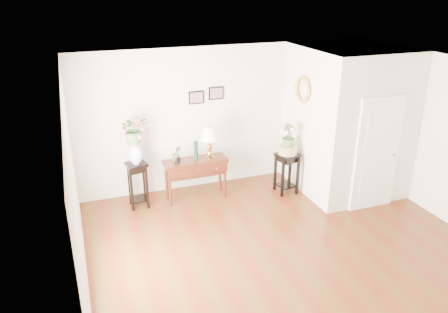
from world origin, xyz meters
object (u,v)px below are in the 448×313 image
console_table (196,179)px  plant_stand_a (138,185)px  plant_stand_b (286,173)px  table_lamp (210,140)px

console_table → plant_stand_a: plant_stand_a is taller
console_table → plant_stand_a: size_ratio=1.38×
console_table → plant_stand_a: bearing=177.4°
plant_stand_a → plant_stand_b: bearing=-7.9°
plant_stand_b → plant_stand_a: bearing=172.1°
plant_stand_a → plant_stand_b: 2.87m
plant_stand_b → console_table: bearing=168.5°
console_table → plant_stand_a: (-1.09, 0.04, 0.03)m
table_lamp → plant_stand_a: table_lamp is taller
table_lamp → console_table: bearing=180.0°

